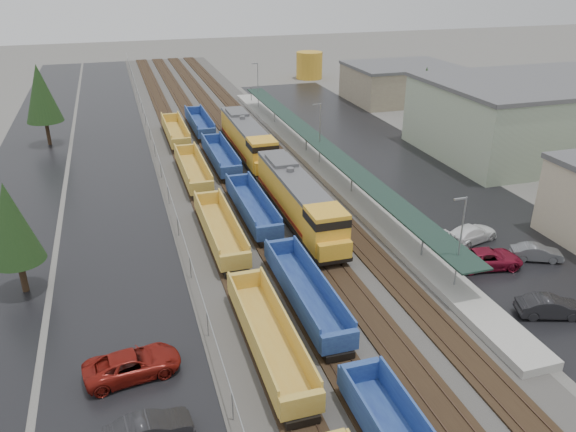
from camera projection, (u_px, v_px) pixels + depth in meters
name	position (u px, v px, depth m)	size (l,w,h in m)	color
ballast_strip	(227.00, 150.00, 75.44)	(20.00, 160.00, 0.08)	#302D2B
trackbed	(227.00, 150.00, 75.40)	(14.60, 160.00, 0.22)	black
west_parking_lot	(112.00, 161.00, 71.42)	(10.00, 160.00, 0.02)	black
west_road	(27.00, 169.00, 68.72)	(9.00, 160.00, 0.02)	black
east_commuter_lot	(389.00, 160.00, 71.89)	(16.00, 100.00, 0.02)	black
station_platform	(319.00, 162.00, 69.03)	(3.00, 80.00, 8.00)	#9E9B93
chainlink_fence	(155.00, 149.00, 70.88)	(0.08, 160.04, 2.02)	gray
industrial_buildings	(539.00, 125.00, 71.57)	(32.52, 75.30, 9.50)	#C0B493
distant_hills	(262.00, 26.00, 218.44)	(301.00, 140.00, 25.20)	#495945
tree_west_near	(11.00, 223.00, 41.05)	(3.96, 3.96, 9.00)	#332316
tree_west_far	(41.00, 93.00, 74.99)	(4.84, 4.84, 11.00)	#332316
tree_east	(425.00, 92.00, 78.57)	(4.40, 4.40, 10.00)	#332316
locomotive_lead	(299.00, 200.00, 53.48)	(3.13, 20.65, 4.67)	black
locomotive_trail	(248.00, 139.00, 71.73)	(3.13, 20.65, 4.67)	black
well_string_yellow	(240.00, 275.00, 43.43)	(2.60, 97.08, 2.31)	gold
well_string_blue	(275.00, 244.00, 48.22)	(2.58, 95.55, 2.28)	navy
storage_tank	(309.00, 65.00, 120.47)	(5.58, 5.58, 5.58)	gold
parked_car_west_b	(149.00, 430.00, 29.62)	(4.62, 1.61, 1.52)	black
parked_car_west_c	(133.00, 364.00, 34.32)	(5.84, 2.69, 1.62)	maroon
parked_car_east_a	(550.00, 307.00, 40.09)	(4.68, 1.63, 1.54)	black
parked_car_east_b	(488.00, 258.00, 46.56)	(5.68, 2.62, 1.58)	maroon
parked_car_east_c	(471.00, 234.00, 50.76)	(5.48, 2.23, 1.59)	white
parked_car_east_e	(537.00, 253.00, 47.67)	(4.21, 1.47, 1.39)	#5A5C5F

